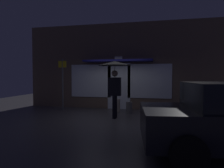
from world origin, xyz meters
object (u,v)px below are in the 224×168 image
Objects in this scene: sidewalk_bollard_2 at (129,108)px; person_with_umbrella at (115,73)px; sidewalk_bollard at (117,105)px; street_sign_post at (63,81)px.

person_with_umbrella is at bearing -112.71° from sidewalk_bollard_2.
sidewalk_bollard is 1.16× the size of sidewalk_bollard_2.
street_sign_post reaches higher than sidewalk_bollard.
sidewalk_bollard is at bearing -0.24° from street_sign_post.
street_sign_post reaches higher than sidewalk_bollard_2.
sidewalk_bollard_2 is at bearing -5.06° from street_sign_post.
sidewalk_bollard is (2.62, -0.01, -1.07)m from street_sign_post.
street_sign_post is at bearing 179.76° from sidewalk_bollard.
street_sign_post reaches higher than person_with_umbrella.
street_sign_post is at bearing 174.94° from sidewalk_bollard_2.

